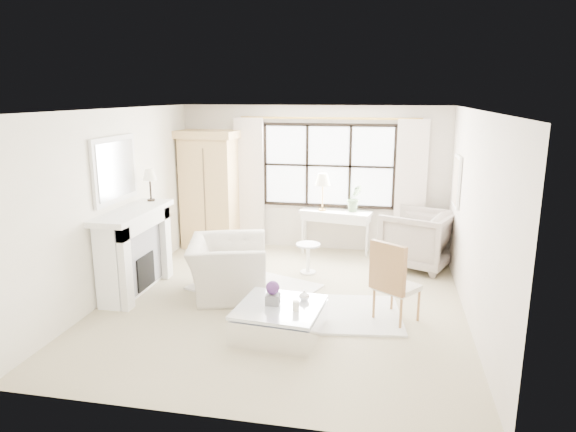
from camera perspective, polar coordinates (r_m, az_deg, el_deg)
name	(u,v)px	position (r m, az deg, el deg)	size (l,w,h in m)	color
floor	(283,302)	(7.43, -0.55, -9.55)	(5.50, 5.50, 0.00)	#C1B38F
ceiling	(283,110)	(6.84, -0.60, 11.74)	(5.50, 5.50, 0.00)	silver
wall_back	(312,178)	(9.68, 2.74, 4.20)	(5.00, 5.00, 0.00)	beige
wall_front	(218,280)	(4.47, -7.81, -7.05)	(5.00, 5.00, 0.00)	beige
wall_left	(115,203)	(7.90, -18.63, 1.40)	(5.50, 5.50, 0.00)	white
wall_right	(474,219)	(6.97, 20.00, -0.27)	(5.50, 5.50, 0.00)	silver
window_pane	(328,166)	(9.58, 4.52, 5.59)	(2.40, 0.02, 1.50)	white
window_frame	(328,166)	(9.57, 4.51, 5.58)	(2.50, 0.04, 1.50)	black
curtain_rod	(329,118)	(9.44, 4.57, 10.78)	(0.04, 0.04, 3.30)	#BB9140
curtain_left	(250,183)	(9.84, -4.30, 3.65)	(0.55, 0.10, 2.47)	silver
curtain_right	(410,189)	(9.51, 13.45, 2.97)	(0.55, 0.10, 2.47)	silver
fireplace	(133,250)	(7.96, -16.83, -3.60)	(0.58, 1.66, 1.26)	white
mirror_frame	(115,170)	(7.81, -18.71, 4.91)	(0.05, 1.15, 0.95)	white
mirror_glass	(117,170)	(7.79, -18.51, 4.91)	(0.02, 1.00, 0.80)	silver
art_frame	(457,181)	(8.58, 18.26, 3.69)	(0.04, 0.62, 0.82)	white
art_canvas	(456,181)	(8.57, 18.13, 3.70)	(0.01, 0.52, 0.72)	beige
mantel_lamp	(150,176)	(8.28, -15.12, 4.31)	(0.22, 0.22, 0.51)	black
armoire	(210,189)	(9.85, -8.67, 2.98)	(1.18, 0.79, 2.24)	tan
console_table	(335,232)	(9.59, 5.29, -1.74)	(1.36, 0.68, 0.80)	white
console_lamp	(323,181)	(9.40, 3.88, 3.95)	(0.28, 0.28, 0.69)	#AF7F3C
orchid_plant	(354,198)	(9.42, 7.39, 1.97)	(0.27, 0.22, 0.50)	#5D7B52
side_table	(308,254)	(8.47, 2.25, -4.24)	(0.40, 0.40, 0.51)	white
rug_left	(255,287)	(7.95, -3.74, -7.87)	(1.77, 1.25, 0.03)	white
rug_right	(337,313)	(7.07, 5.47, -10.73)	(1.69, 1.27, 0.03)	white
club_armchair	(228,267)	(7.64, -6.68, -5.70)	(1.26, 1.10, 0.82)	beige
wingback_chair	(418,239)	(9.02, 14.20, -2.49)	(1.05, 1.08, 0.98)	#A3958A
french_chair	(395,299)	(6.89, 11.83, -8.97)	(0.67, 0.67, 1.08)	#AD7B48
coffee_table	(280,320)	(6.45, -0.94, -11.53)	(1.09, 1.09, 0.38)	white
planter_box	(273,299)	(6.39, -1.70, -9.21)	(0.17, 0.17, 0.13)	slate
planter_flowers	(273,288)	(6.33, -1.71, -7.97)	(0.17, 0.17, 0.17)	#512A69
pillar_candle	(296,306)	(6.20, 0.88, -9.95)	(0.08, 0.08, 0.12)	white
coffee_vase	(304,295)	(6.49, 1.82, -8.77)	(0.13, 0.13, 0.14)	white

